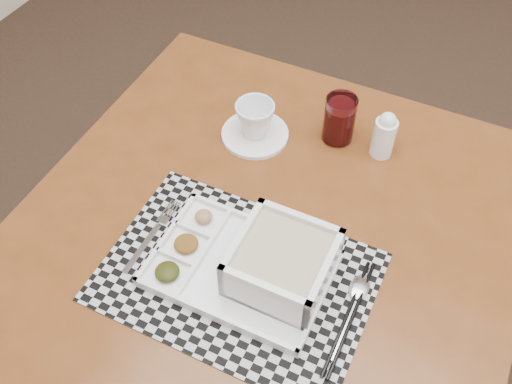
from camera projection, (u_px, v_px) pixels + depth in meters
dining_table at (268, 246)px, 1.17m from camera, size 0.98×0.98×0.72m
placemat at (237, 277)px, 1.04m from camera, size 0.49×0.35×0.00m
serving_tray at (269, 265)px, 1.01m from camera, size 0.33×0.23×0.10m
fork at (153, 234)px, 1.10m from camera, size 0.02×0.19×0.00m
spoon at (357, 293)px, 1.01m from camera, size 0.04×0.18×0.01m
chopsticks at (349, 317)px, 0.98m from camera, size 0.02×0.24×0.01m
saucer at (255, 134)px, 1.27m from camera, size 0.15×0.15×0.01m
cup at (255, 119)px, 1.23m from camera, size 0.11×0.11×0.08m
juice_glass at (339, 121)px, 1.23m from camera, size 0.07×0.07×0.11m
creamer_bottle at (384, 135)px, 1.20m from camera, size 0.05×0.05×0.11m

